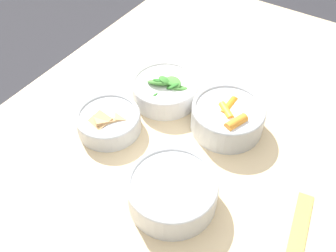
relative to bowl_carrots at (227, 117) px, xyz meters
The scene contains 5 objects.
dining_table 0.18m from the bowl_carrots, 56.64° to the right, with size 1.27×0.82×0.78m.
bowl_carrots is the anchor object (origin of this frame).
bowl_greens 0.17m from the bowl_carrots, 92.75° to the right, with size 0.16×0.16×0.08m.
bowl_beans_hotdog 0.23m from the bowl_carrots, ahead, with size 0.17×0.17×0.06m.
bowl_cookies 0.26m from the bowl_carrots, 56.51° to the right, with size 0.14×0.14×0.05m.
Camera 1 is at (0.51, 0.29, 1.40)m, focal length 40.00 mm.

